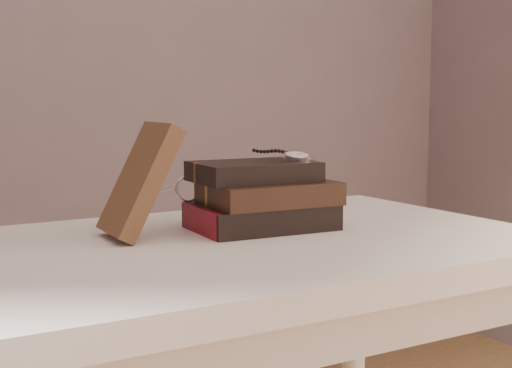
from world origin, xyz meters
TOP-DOWN VIEW (x-y plane):
  - table at (0.00, 0.35)m, footprint 1.00×0.60m
  - book_stack at (0.10, 0.41)m, footprint 0.23×0.17m
  - journal at (-0.10, 0.43)m, footprint 0.11×0.12m
  - pocket_watch at (0.16, 0.40)m, footprint 0.05×0.15m
  - eyeglasses at (0.03, 0.49)m, footprint 0.10×0.11m

SIDE VIEW (x-z plane):
  - table at x=0.00m, z-range 0.28..1.03m
  - book_stack at x=0.10m, z-range 0.75..0.86m
  - eyeglasses at x=0.03m, z-range 0.79..0.84m
  - journal at x=-0.10m, z-range 0.75..0.93m
  - pocket_watch at x=0.16m, z-range 0.86..0.88m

